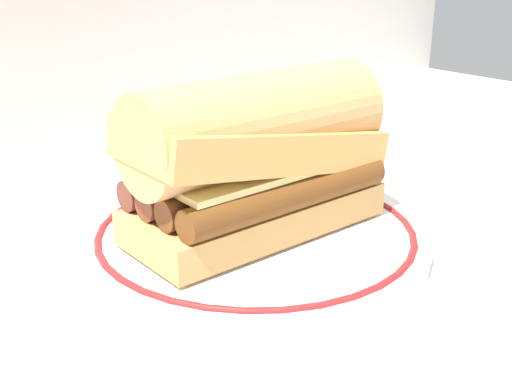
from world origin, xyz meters
name	(u,v)px	position (x,y,z in m)	size (l,w,h in m)	color
ground_plane	(283,257)	(0.00, 0.00, 0.00)	(1.50, 1.50, 0.00)	white
plate	(256,236)	(0.00, 0.03, 0.01)	(0.27, 0.27, 0.01)	white
sausage_sandwich	(256,154)	(0.00, 0.03, 0.08)	(0.21, 0.11, 0.12)	tan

